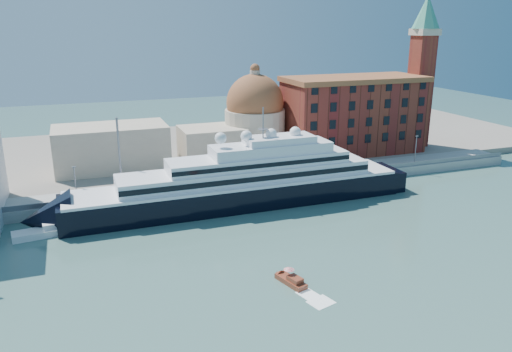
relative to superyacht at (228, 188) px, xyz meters
name	(u,v)px	position (x,y,z in m)	size (l,w,h in m)	color
ground	(252,248)	(-2.65, -23.00, -4.56)	(400.00, 400.00, 0.00)	#335950
quay	(205,189)	(-2.65, 11.00, -3.31)	(180.00, 10.00, 2.50)	gray
land	(173,152)	(-2.65, 52.00, -3.56)	(260.00, 72.00, 2.00)	slate
quay_fence	(210,187)	(-2.65, 6.50, -1.46)	(180.00, 0.10, 1.20)	slate
superyacht	(228,188)	(0.00, 0.00, 0.00)	(88.47, 12.26, 26.44)	black
service_barge	(45,232)	(-39.31, -2.93, -3.82)	(11.92, 5.33, 2.59)	white
water_taxi	(292,280)	(-1.13, -37.85, -3.87)	(3.63, 6.38, 2.88)	maroon
warehouse	(353,114)	(49.35, 29.00, 9.23)	(43.00, 19.00, 23.25)	maroon
campanile	(422,62)	(73.35, 29.00, 24.19)	(8.40, 8.40, 47.00)	maroon
church	(205,130)	(3.74, 34.72, 6.35)	(66.00, 18.00, 25.50)	beige
lamp_posts	(153,162)	(-15.31, 9.27, 5.28)	(120.80, 2.40, 18.00)	slate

